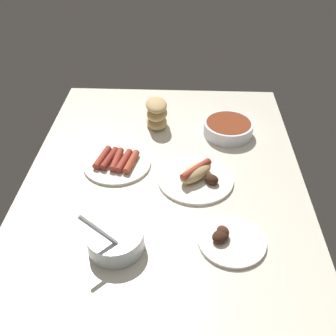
{
  "coord_description": "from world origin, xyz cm",
  "views": [
    {
      "loc": [
        97.94,
        5.56,
        81.6
      ],
      "look_at": [
        -0.46,
        1.18,
        3.0
      ],
      "focal_mm": 41.83,
      "sensor_mm": 36.0,
      "label": 1
    }
  ],
  "objects_px": {
    "bowl_coleslaw": "(115,239)",
    "bowl_chili": "(228,128)",
    "plate_sausages": "(117,162)",
    "bread_stack": "(157,113)",
    "plate_grilled_meat": "(230,240)",
    "plate_hotdog_assembled": "(196,176)"
  },
  "relations": [
    {
      "from": "plate_sausages",
      "to": "plate_grilled_meat",
      "type": "bearing_deg",
      "value": 47.54
    },
    {
      "from": "bread_stack",
      "to": "plate_grilled_meat",
      "type": "height_order",
      "value": "bread_stack"
    },
    {
      "from": "plate_sausages",
      "to": "bread_stack",
      "type": "distance_m",
      "value": 0.28
    },
    {
      "from": "plate_grilled_meat",
      "to": "bowl_chili",
      "type": "bearing_deg",
      "value": 176.38
    },
    {
      "from": "plate_sausages",
      "to": "bread_stack",
      "type": "xyz_separation_m",
      "value": [
        -0.25,
        0.12,
        0.04
      ]
    },
    {
      "from": "bowl_coleslaw",
      "to": "bread_stack",
      "type": "height_order",
      "value": "bowl_coleslaw"
    },
    {
      "from": "bowl_chili",
      "to": "bowl_coleslaw",
      "type": "bearing_deg",
      "value": -31.11
    },
    {
      "from": "bowl_chili",
      "to": "bowl_coleslaw",
      "type": "height_order",
      "value": "bowl_coleslaw"
    },
    {
      "from": "plate_hotdog_assembled",
      "to": "bread_stack",
      "type": "distance_m",
      "value": 0.36
    },
    {
      "from": "bowl_coleslaw",
      "to": "bowl_chili",
      "type": "bearing_deg",
      "value": 148.89
    },
    {
      "from": "bowl_coleslaw",
      "to": "plate_hotdog_assembled",
      "type": "height_order",
      "value": "bowl_coleslaw"
    },
    {
      "from": "plate_hotdog_assembled",
      "to": "plate_grilled_meat",
      "type": "xyz_separation_m",
      "value": [
        0.25,
        0.09,
        -0.01
      ]
    },
    {
      "from": "plate_sausages",
      "to": "bread_stack",
      "type": "bearing_deg",
      "value": 155.0
    },
    {
      "from": "bowl_chili",
      "to": "bowl_coleslaw",
      "type": "relative_size",
      "value": 1.21
    },
    {
      "from": "bowl_chili",
      "to": "plate_sausages",
      "type": "distance_m",
      "value": 0.44
    },
    {
      "from": "plate_hotdog_assembled",
      "to": "bread_stack",
      "type": "xyz_separation_m",
      "value": [
        -0.32,
        -0.15,
        0.04
      ]
    },
    {
      "from": "plate_grilled_meat",
      "to": "plate_sausages",
      "type": "bearing_deg",
      "value": -132.46
    },
    {
      "from": "bowl_chili",
      "to": "plate_grilled_meat",
      "type": "relative_size",
      "value": 0.99
    },
    {
      "from": "bowl_chili",
      "to": "bread_stack",
      "type": "relative_size",
      "value": 1.43
    },
    {
      "from": "bread_stack",
      "to": "plate_grilled_meat",
      "type": "relative_size",
      "value": 0.69
    },
    {
      "from": "bowl_chili",
      "to": "plate_sausages",
      "type": "height_order",
      "value": "bowl_chili"
    },
    {
      "from": "bowl_coleslaw",
      "to": "plate_grilled_meat",
      "type": "height_order",
      "value": "bowl_coleslaw"
    }
  ]
}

